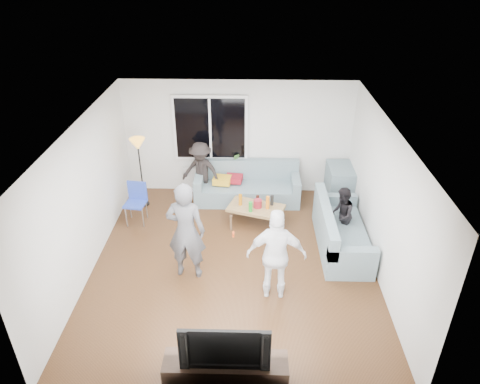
{
  "coord_description": "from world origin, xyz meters",
  "views": [
    {
      "loc": [
        0.28,
        -6.31,
        5.07
      ],
      "look_at": [
        0.1,
        0.6,
        1.15
      ],
      "focal_mm": 33.05,
      "sensor_mm": 36.0,
      "label": 1
    }
  ],
  "objects_px": {
    "coffee_table": "(256,215)",
    "television": "(225,343)",
    "player_right": "(276,255)",
    "spectator_right": "(341,215)",
    "floor_lamp": "(141,173)",
    "tv_console": "(226,372)",
    "spectator_back": "(201,172)",
    "sofa_back_section": "(247,183)",
    "sofa_right_section": "(343,228)",
    "side_chair": "(135,204)",
    "player_left": "(186,231)"
  },
  "relations": [
    {
      "from": "coffee_table",
      "to": "sofa_right_section",
      "type": "bearing_deg",
      "value": -25.12
    },
    {
      "from": "sofa_back_section",
      "to": "side_chair",
      "type": "distance_m",
      "value": 2.46
    },
    {
      "from": "player_right",
      "to": "television",
      "type": "relative_size",
      "value": 1.43
    },
    {
      "from": "floor_lamp",
      "to": "spectator_right",
      "type": "distance_m",
      "value": 4.25
    },
    {
      "from": "player_right",
      "to": "coffee_table",
      "type": "bearing_deg",
      "value": -79.36
    },
    {
      "from": "spectator_right",
      "to": "spectator_back",
      "type": "xyz_separation_m",
      "value": [
        -2.82,
        1.49,
        0.13
      ]
    },
    {
      "from": "side_chair",
      "to": "spectator_back",
      "type": "bearing_deg",
      "value": 46.73
    },
    {
      "from": "side_chair",
      "to": "spectator_right",
      "type": "distance_m",
      "value": 4.1
    },
    {
      "from": "floor_lamp",
      "to": "tv_console",
      "type": "distance_m",
      "value": 4.99
    },
    {
      "from": "sofa_right_section",
      "to": "spectator_back",
      "type": "relative_size",
      "value": 1.46
    },
    {
      "from": "player_right",
      "to": "spectator_back",
      "type": "height_order",
      "value": "player_right"
    },
    {
      "from": "floor_lamp",
      "to": "player_left",
      "type": "height_order",
      "value": "player_left"
    },
    {
      "from": "sofa_back_section",
      "to": "coffee_table",
      "type": "xyz_separation_m",
      "value": [
        0.19,
        -0.95,
        -0.22
      ]
    },
    {
      "from": "floor_lamp",
      "to": "sofa_back_section",
      "type": "bearing_deg",
      "value": 6.4
    },
    {
      "from": "floor_lamp",
      "to": "television",
      "type": "height_order",
      "value": "floor_lamp"
    },
    {
      "from": "side_chair",
      "to": "television",
      "type": "relative_size",
      "value": 0.76
    },
    {
      "from": "floor_lamp",
      "to": "tv_console",
      "type": "height_order",
      "value": "floor_lamp"
    },
    {
      "from": "side_chair",
      "to": "television",
      "type": "bearing_deg",
      "value": -53.43
    },
    {
      "from": "sofa_right_section",
      "to": "player_left",
      "type": "relative_size",
      "value": 1.12
    },
    {
      "from": "player_left",
      "to": "sofa_right_section",
      "type": "bearing_deg",
      "value": -157.64
    },
    {
      "from": "side_chair",
      "to": "floor_lamp",
      "type": "height_order",
      "value": "floor_lamp"
    },
    {
      "from": "sofa_right_section",
      "to": "floor_lamp",
      "type": "xyz_separation_m",
      "value": [
        -4.07,
        1.45,
        0.36
      ]
    },
    {
      "from": "sofa_back_section",
      "to": "coffee_table",
      "type": "height_order",
      "value": "sofa_back_section"
    },
    {
      "from": "tv_console",
      "to": "spectator_back",
      "type": "bearing_deg",
      "value": 99.44
    },
    {
      "from": "sofa_back_section",
      "to": "spectator_back",
      "type": "bearing_deg",
      "value": 178.31
    },
    {
      "from": "coffee_table",
      "to": "spectator_right",
      "type": "relative_size",
      "value": 0.98
    },
    {
      "from": "sofa_right_section",
      "to": "spectator_right",
      "type": "xyz_separation_m",
      "value": [
        0.0,
        0.25,
        0.13
      ]
    },
    {
      "from": "spectator_right",
      "to": "television",
      "type": "relative_size",
      "value": 0.99
    },
    {
      "from": "sofa_back_section",
      "to": "player_right",
      "type": "bearing_deg",
      "value": -80.79
    },
    {
      "from": "player_right",
      "to": "spectator_right",
      "type": "xyz_separation_m",
      "value": [
        1.31,
        1.59,
        -0.24
      ]
    },
    {
      "from": "sofa_right_section",
      "to": "spectator_back",
      "type": "bearing_deg",
      "value": 58.36
    },
    {
      "from": "coffee_table",
      "to": "television",
      "type": "distance_m",
      "value": 3.88
    },
    {
      "from": "player_right",
      "to": "tv_console",
      "type": "distance_m",
      "value": 1.96
    },
    {
      "from": "spectator_right",
      "to": "floor_lamp",
      "type": "bearing_deg",
      "value": -95.55
    },
    {
      "from": "coffee_table",
      "to": "player_left",
      "type": "height_order",
      "value": "player_left"
    },
    {
      "from": "floor_lamp",
      "to": "spectator_right",
      "type": "relative_size",
      "value": 1.39
    },
    {
      "from": "player_left",
      "to": "player_right",
      "type": "xyz_separation_m",
      "value": [
        1.48,
        -0.48,
        -0.09
      ]
    },
    {
      "from": "sofa_right_section",
      "to": "spectator_back",
      "type": "xyz_separation_m",
      "value": [
        -2.82,
        1.74,
        0.26
      ]
    },
    {
      "from": "sofa_back_section",
      "to": "tv_console",
      "type": "xyz_separation_m",
      "value": [
        -0.22,
        -4.77,
        -0.2
      ]
    },
    {
      "from": "sofa_right_section",
      "to": "tv_console",
      "type": "relative_size",
      "value": 1.25
    },
    {
      "from": "sofa_back_section",
      "to": "spectator_back",
      "type": "distance_m",
      "value": 1.05
    },
    {
      "from": "sofa_back_section",
      "to": "tv_console",
      "type": "bearing_deg",
      "value": -92.61
    },
    {
      "from": "side_chair",
      "to": "player_left",
      "type": "height_order",
      "value": "player_left"
    },
    {
      "from": "player_left",
      "to": "television",
      "type": "bearing_deg",
      "value": 114.6
    },
    {
      "from": "coffee_table",
      "to": "floor_lamp",
      "type": "distance_m",
      "value": 2.62
    },
    {
      "from": "player_right",
      "to": "television",
      "type": "xyz_separation_m",
      "value": [
        -0.71,
        -1.73,
        -0.04
      ]
    },
    {
      "from": "sofa_right_section",
      "to": "player_left",
      "type": "height_order",
      "value": "player_left"
    },
    {
      "from": "tv_console",
      "to": "player_left",
      "type": "bearing_deg",
      "value": 109.26
    },
    {
      "from": "player_right",
      "to": "floor_lamp",
      "type": "bearing_deg",
      "value": -42.92
    },
    {
      "from": "sofa_right_section",
      "to": "side_chair",
      "type": "height_order",
      "value": "side_chair"
    }
  ]
}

